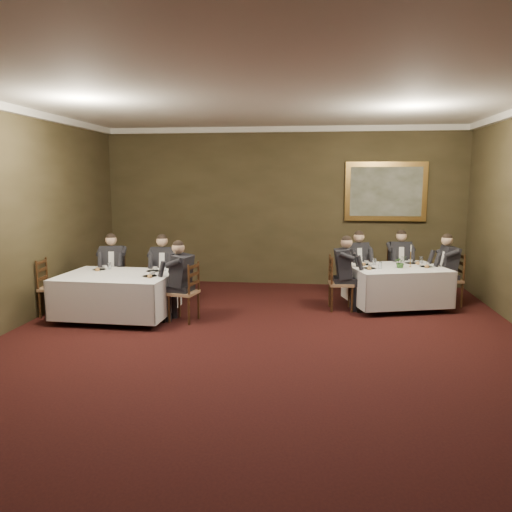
% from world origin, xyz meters
% --- Properties ---
extents(ground, '(10.00, 10.00, 0.00)m').
position_xyz_m(ground, '(0.00, 0.00, 0.00)').
color(ground, black).
rests_on(ground, ground).
extents(ceiling, '(8.00, 10.00, 0.10)m').
position_xyz_m(ceiling, '(0.00, 0.00, 3.50)').
color(ceiling, silver).
rests_on(ceiling, back_wall).
extents(back_wall, '(8.00, 0.10, 3.50)m').
position_xyz_m(back_wall, '(0.00, 5.00, 1.75)').
color(back_wall, '#342E1A').
rests_on(back_wall, ground).
extents(front_wall, '(8.00, 0.10, 3.50)m').
position_xyz_m(front_wall, '(0.00, -5.00, 1.75)').
color(front_wall, '#342E1A').
rests_on(front_wall, ground).
extents(crown_molding, '(8.00, 10.00, 0.12)m').
position_xyz_m(crown_molding, '(0.00, 0.00, 3.44)').
color(crown_molding, white).
rests_on(crown_molding, back_wall).
extents(table_main, '(1.99, 1.71, 0.67)m').
position_xyz_m(table_main, '(2.24, 3.09, 0.45)').
color(table_main, black).
rests_on(table_main, ground).
extents(table_second, '(1.91, 1.48, 0.67)m').
position_xyz_m(table_second, '(-2.60, 1.78, 0.45)').
color(table_second, black).
rests_on(table_second, ground).
extents(chair_main_backleft, '(0.55, 0.54, 1.00)m').
position_xyz_m(chair_main_backleft, '(1.57, 3.80, 0.28)').
color(chair_main_backleft, '#946E4B').
rests_on(chair_main_backleft, ground).
extents(diner_main_backleft, '(0.54, 0.58, 1.35)m').
position_xyz_m(diner_main_backleft, '(1.57, 3.79, 0.51)').
color(diner_main_backleft, black).
rests_on(diner_main_backleft, chair_main_backleft).
extents(chair_main_backright, '(0.48, 0.46, 1.00)m').
position_xyz_m(chair_main_backright, '(2.44, 4.05, 0.28)').
color(chair_main_backright, '#946E4B').
rests_on(chair_main_backright, ground).
extents(diner_main_backright, '(0.45, 0.51, 1.35)m').
position_xyz_m(diner_main_backright, '(2.45, 4.04, 0.51)').
color(diner_main_backright, black).
rests_on(diner_main_backright, chair_main_backright).
extents(chair_main_endleft, '(0.45, 0.47, 1.00)m').
position_xyz_m(chair_main_endleft, '(1.21, 2.79, 0.28)').
color(chair_main_endleft, '#946E4B').
rests_on(chair_main_endleft, ground).
extents(diner_main_endleft, '(0.51, 0.44, 1.35)m').
position_xyz_m(diner_main_endleft, '(1.22, 2.79, 0.51)').
color(diner_main_endleft, black).
rests_on(diner_main_endleft, chair_main_endleft).
extents(chair_main_endright, '(0.46, 0.48, 1.00)m').
position_xyz_m(chair_main_endright, '(3.28, 3.38, 0.28)').
color(chair_main_endright, '#946E4B').
rests_on(chair_main_endright, ground).
extents(diner_main_endright, '(0.52, 0.45, 1.35)m').
position_xyz_m(diner_main_endright, '(3.27, 3.38, 0.51)').
color(diner_main_endright, black).
rests_on(diner_main_endright, chair_main_endright).
extents(chair_sec_backleft, '(0.52, 0.51, 1.00)m').
position_xyz_m(chair_sec_backleft, '(-3.07, 2.76, 0.28)').
color(chair_sec_backleft, '#946E4B').
rests_on(chair_sec_backleft, ground).
extents(diner_sec_backleft, '(0.50, 0.56, 1.35)m').
position_xyz_m(diner_sec_backleft, '(-3.07, 2.75, 0.51)').
color(diner_sec_backleft, black).
rests_on(diner_sec_backleft, chair_sec_backleft).
extents(chair_sec_backright, '(0.48, 0.46, 1.00)m').
position_xyz_m(chair_sec_backright, '(-2.07, 2.72, 0.28)').
color(chair_sec_backright, '#946E4B').
rests_on(chair_sec_backright, ground).
extents(diner_sec_backright, '(0.45, 0.52, 1.35)m').
position_xyz_m(diner_sec_backright, '(-2.07, 2.71, 0.51)').
color(diner_sec_backright, black).
rests_on(diner_sec_backright, chair_sec_backright).
extents(chair_sec_endright, '(0.50, 0.51, 1.00)m').
position_xyz_m(chair_sec_endright, '(-1.42, 1.74, 0.28)').
color(chair_sec_endright, '#946E4B').
rests_on(chair_sec_endright, ground).
extents(diner_sec_endright, '(0.55, 0.48, 1.35)m').
position_xyz_m(diner_sec_endright, '(-1.43, 1.74, 0.51)').
color(diner_sec_endright, black).
rests_on(diner_sec_endright, chair_sec_endright).
extents(chair_sec_endleft, '(0.46, 0.48, 1.00)m').
position_xyz_m(chair_sec_endleft, '(-3.78, 1.82, 0.28)').
color(chair_sec_endleft, '#946E4B').
rests_on(chair_sec_endleft, ground).
extents(centerpiece, '(0.25, 0.23, 0.24)m').
position_xyz_m(centerpiece, '(2.29, 2.99, 0.88)').
color(centerpiece, '#2D5926').
rests_on(centerpiece, table_main).
extents(candlestick, '(0.06, 0.06, 0.43)m').
position_xyz_m(candlestick, '(2.49, 3.11, 0.92)').
color(candlestick, '#C38C3B').
rests_on(candlestick, table_main).
extents(place_setting_table_main, '(0.33, 0.31, 0.14)m').
position_xyz_m(place_setting_table_main, '(1.76, 3.33, 0.80)').
color(place_setting_table_main, white).
rests_on(place_setting_table_main, table_main).
extents(place_setting_table_second, '(0.33, 0.31, 0.14)m').
position_xyz_m(place_setting_table_second, '(-3.04, 2.22, 0.80)').
color(place_setting_table_second, white).
rests_on(place_setting_table_second, table_second).
extents(painting, '(1.74, 0.09, 1.28)m').
position_xyz_m(painting, '(2.24, 4.94, 2.10)').
color(painting, gold).
rests_on(painting, back_wall).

